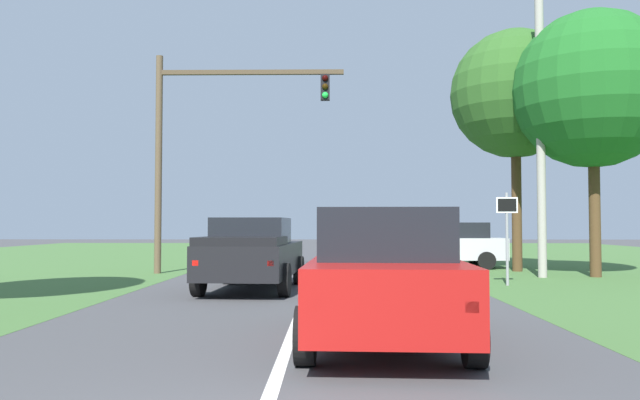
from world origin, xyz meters
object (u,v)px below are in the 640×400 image
object	(u,v)px
red_suv_near	(384,273)
keep_moving_sign	(507,226)
utility_pole_right	(541,128)
extra_tree_1	(593,90)
pickup_truck_lead	(252,253)
crossing_suv_far	(446,244)
oak_tree_right	(515,94)
traffic_light	(206,131)

from	to	relation	value
red_suv_near	keep_moving_sign	size ratio (longest dim) A/B	1.89
utility_pole_right	extra_tree_1	xyz separation A→B (m)	(1.80, 0.23, 1.30)
pickup_truck_lead	crossing_suv_far	xyz separation A→B (m)	(6.63, 8.63, -0.02)
red_suv_near	oak_tree_right	bearing A→B (deg)	66.59
red_suv_near	utility_pole_right	size ratio (longest dim) A/B	0.51
red_suv_near	keep_moving_sign	xyz separation A→B (m)	(4.18, 8.56, 0.66)
red_suv_near	pickup_truck_lead	world-z (taller)	red_suv_near
extra_tree_1	crossing_suv_far	bearing A→B (deg)	133.09
red_suv_near	extra_tree_1	world-z (taller)	extra_tree_1
traffic_light	oak_tree_right	xyz separation A→B (m)	(11.23, 1.20, 1.51)
oak_tree_right	utility_pole_right	distance (m)	3.20
red_suv_near	utility_pole_right	xyz separation A→B (m)	(6.07, 11.30, 3.84)
red_suv_near	pickup_truck_lead	bearing A→B (deg)	111.24
utility_pole_right	red_suv_near	bearing A→B (deg)	-118.26
pickup_truck_lead	traffic_light	bearing A→B (deg)	112.75
oak_tree_right	utility_pole_right	size ratio (longest dim) A/B	0.92
crossing_suv_far	traffic_light	bearing A→B (deg)	-161.37
traffic_light	keep_moving_sign	size ratio (longest dim) A/B	2.95
keep_moving_sign	utility_pole_right	xyz separation A→B (m)	(1.89, 2.73, 3.18)
utility_pole_right	extra_tree_1	distance (m)	2.23
crossing_suv_far	utility_pole_right	distance (m)	6.41
traffic_light	keep_moving_sign	bearing A→B (deg)	-24.51
red_suv_near	traffic_light	world-z (taller)	traffic_light
traffic_light	red_suv_near	bearing A→B (deg)	-68.10
traffic_light	keep_moving_sign	distance (m)	10.80
crossing_suv_far	extra_tree_1	world-z (taller)	extra_tree_1
keep_moving_sign	extra_tree_1	bearing A→B (deg)	38.76
pickup_truck_lead	crossing_suv_far	bearing A→B (deg)	52.47
oak_tree_right	red_suv_near	bearing A→B (deg)	-113.41
pickup_truck_lead	keep_moving_sign	distance (m)	7.15
red_suv_near	crossing_suv_far	world-z (taller)	red_suv_near
pickup_truck_lead	oak_tree_right	distance (m)	12.49
keep_moving_sign	utility_pole_right	bearing A→B (deg)	55.36
red_suv_near	traffic_light	distance (m)	14.39
pickup_truck_lead	traffic_light	distance (m)	7.30
extra_tree_1	utility_pole_right	bearing A→B (deg)	-172.80
red_suv_near	keep_moving_sign	distance (m)	9.55
red_suv_near	crossing_suv_far	size ratio (longest dim) A/B	1.07
extra_tree_1	keep_moving_sign	bearing A→B (deg)	-141.24
oak_tree_right	extra_tree_1	world-z (taller)	oak_tree_right
traffic_light	crossing_suv_far	size ratio (longest dim) A/B	1.67
keep_moving_sign	utility_pole_right	world-z (taller)	utility_pole_right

